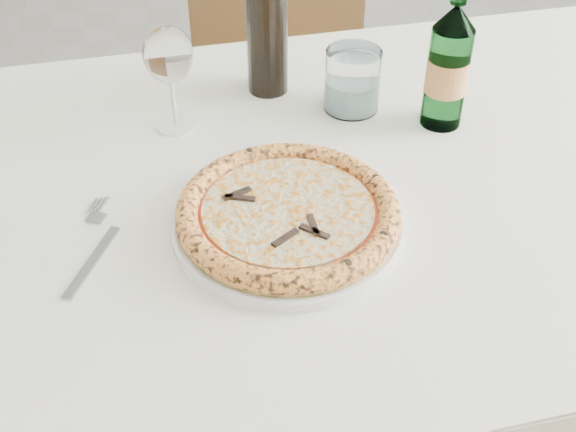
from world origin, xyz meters
The scene contains 9 objects.
dining_table centered at (-0.01, 0.11, 0.67)m, with size 1.56×1.00×0.76m.
chair_far centered at (0.09, 0.92, 0.53)m, with size 0.54×0.54×0.93m.
plate centered at (-0.01, 0.01, 0.76)m, with size 0.30×0.30×0.02m.
pizza centered at (-0.01, 0.01, 0.78)m, with size 0.29×0.29×0.03m.
fork centered at (-0.25, 0.01, 0.76)m, with size 0.06×0.18×0.00m.
wine_glass centered at (-0.14, 0.28, 0.87)m, with size 0.07×0.07×0.17m.
tumbler centered at (0.14, 0.29, 0.80)m, with size 0.09×0.09×0.10m.
beer_bottle centered at (0.27, 0.23, 0.85)m, with size 0.06×0.06×0.24m.
wine_bottle centered at (0.01, 0.37, 0.87)m, with size 0.07×0.07×0.27m.
Camera 1 is at (-0.11, -0.69, 1.36)m, focal length 45.00 mm.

